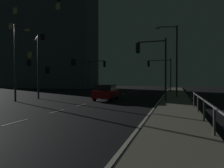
# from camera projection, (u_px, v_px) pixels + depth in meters

# --- Properties ---
(ground_plane) EXTENTS (112.00, 112.00, 0.00)m
(ground_plane) POSITION_uv_depth(u_px,v_px,m) (99.00, 100.00, 23.20)
(ground_plane) COLOR black
(ground_plane) RESTS_ON ground
(sidewalk_right) EXTENTS (2.68, 77.00, 0.14)m
(sidewalk_right) POSITION_uv_depth(u_px,v_px,m) (176.00, 101.00, 21.25)
(sidewalk_right) COLOR gray
(sidewalk_right) RESTS_ON ground
(lane_markings_center) EXTENTS (0.14, 50.00, 0.01)m
(lane_markings_center) POSITION_uv_depth(u_px,v_px,m) (109.00, 98.00, 26.58)
(lane_markings_center) COLOR silver
(lane_markings_center) RESTS_ON ground
(lane_edge_line) EXTENTS (0.14, 53.00, 0.01)m
(lane_edge_line) POSITION_uv_depth(u_px,v_px,m) (162.00, 98.00, 26.49)
(lane_edge_line) COLOR silver
(lane_edge_line) RESTS_ON ground
(car) EXTENTS (2.05, 4.49, 1.57)m
(car) POSITION_uv_depth(u_px,v_px,m) (106.00, 92.00, 23.31)
(car) COLOR #B71414
(car) RESTS_ON ground
(traffic_light_far_center) EXTENTS (3.90, 0.66, 5.35)m
(traffic_light_far_center) POSITION_uv_depth(u_px,v_px,m) (160.00, 68.00, 37.90)
(traffic_light_far_center) COLOR #38383D
(traffic_light_far_center) RESTS_ON sidewalk_right
(traffic_light_far_right) EXTENTS (3.26, 0.70, 5.28)m
(traffic_light_far_right) POSITION_uv_depth(u_px,v_px,m) (96.00, 70.00, 37.06)
(traffic_light_far_right) COLOR #2D3033
(traffic_light_far_right) RESTS_ON ground
(traffic_light_overhead_east) EXTENTS (2.87, 0.57, 5.65)m
(traffic_light_overhead_east) POSITION_uv_depth(u_px,v_px,m) (153.00, 58.00, 21.28)
(traffic_light_overhead_east) COLOR #2D3033
(traffic_light_overhead_east) RESTS_ON sidewalk_right
(street_lamp_median) EXTENTS (2.46, 0.76, 7.98)m
(street_lamp_median) POSITION_uv_depth(u_px,v_px,m) (173.00, 54.00, 26.14)
(street_lamp_median) COLOR #2D3033
(street_lamp_median) RESTS_ON sidewalk_right
(street_lamp_far_end) EXTENTS (1.75, 1.97, 6.94)m
(street_lamp_far_end) POSITION_uv_depth(u_px,v_px,m) (38.00, 60.00, 25.51)
(street_lamp_far_end) COLOR #38383D
(street_lamp_far_end) RESTS_ON ground
(street_lamp_mid_block) EXTENTS (0.66, 1.79, 7.24)m
(street_lamp_mid_block) POSITION_uv_depth(u_px,v_px,m) (18.00, 55.00, 22.05)
(street_lamp_mid_block) COLOR #4C4C51
(street_lamp_mid_block) RESTS_ON ground
(barrier_fence) EXTENTS (0.09, 18.11, 0.98)m
(barrier_fence) POSITION_uv_depth(u_px,v_px,m) (204.00, 105.00, 10.80)
(barrier_fence) COLOR #59595E
(barrier_fence) RESTS_ON sidewalk_right
(building_distant) EXTENTS (23.91, 9.27, 26.02)m
(building_distant) POSITION_uv_depth(u_px,v_px,m) (48.00, 37.00, 59.85)
(building_distant) COLOR #4C515B
(building_distant) RESTS_ON ground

